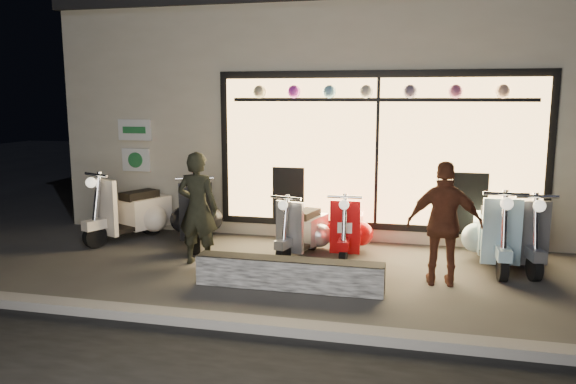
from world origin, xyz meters
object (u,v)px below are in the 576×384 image
(scooter_silver, at_px, (305,229))
(scooter_red, at_px, (348,229))
(graffiti_barrier, at_px, (289,274))
(man, at_px, (198,208))
(woman, at_px, (445,224))

(scooter_silver, distance_m, scooter_red, 0.68)
(graffiti_barrier, bearing_deg, scooter_red, 74.11)
(scooter_red, xyz_separation_m, man, (-2.08, -1.06, 0.44))
(graffiti_barrier, bearing_deg, man, 153.63)
(graffiti_barrier, relative_size, man, 1.46)
(scooter_silver, relative_size, woman, 0.84)
(graffiti_barrier, distance_m, man, 1.85)
(man, bearing_deg, woman, 178.67)
(graffiti_barrier, height_order, woman, woman)
(scooter_red, relative_size, woman, 0.85)
(graffiti_barrier, relative_size, scooter_red, 1.75)
(scooter_silver, bearing_deg, scooter_red, 28.70)
(scooter_red, height_order, man, man)
(scooter_red, xyz_separation_m, woman, (1.41, -1.20, 0.42))
(graffiti_barrier, height_order, scooter_silver, scooter_silver)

